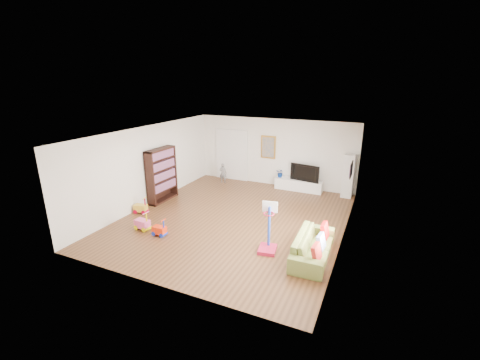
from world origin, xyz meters
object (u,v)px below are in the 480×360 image
at_px(sofa, 313,246).
at_px(basketball_hoop, 268,228).
at_px(bookshelf, 162,175).
at_px(media_console, 299,185).

xyz_separation_m(sofa, basketball_hoop, (-1.10, -0.21, 0.35)).
bearing_deg(bookshelf, sofa, -14.75).
distance_m(bookshelf, basketball_hoop, 4.99).
bearing_deg(bookshelf, basketball_hoop, -20.55).
height_order(media_console, sofa, sofa).
xyz_separation_m(bookshelf, sofa, (5.73, -1.62, -0.65)).
xyz_separation_m(media_console, basketball_hoop, (0.47, -4.92, 0.43)).
bearing_deg(sofa, basketball_hoop, 99.29).
height_order(sofa, basketball_hoop, basketball_hoop).
relative_size(media_console, sofa, 0.91).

